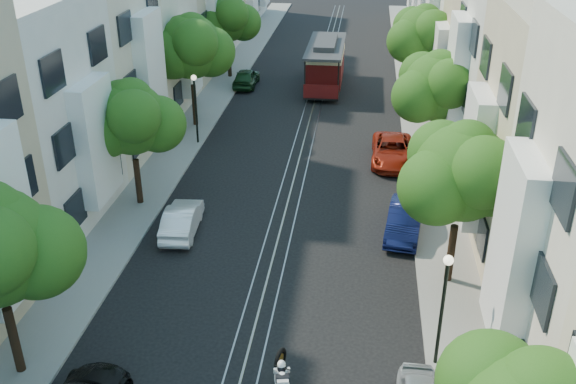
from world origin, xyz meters
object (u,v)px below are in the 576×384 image
(tree_e_b, at_px, (463,175))
(parked_car_w_mid, at_px, (182,219))
(sportbike_rider, at_px, (282,381))
(parked_car_e_mid, at_px, (405,220))
(parked_car_w_far, at_px, (246,78))
(tree_e_d, at_px, (424,36))
(tree_w_d, at_px, (228,19))
(lamp_west, at_px, (195,99))
(tree_e_c, at_px, (437,89))
(cable_car, at_px, (325,62))
(tree_w_b, at_px, (132,120))
(lamp_east, at_px, (444,295))
(tree_w_c, at_px, (192,48))
(parked_car_e_far, at_px, (392,151))

(tree_e_b, xyz_separation_m, parked_car_w_mid, (-11.66, 2.64, -4.09))
(sportbike_rider, height_order, parked_car_e_mid, sportbike_rider)
(parked_car_w_far, bearing_deg, tree_e_d, 167.41)
(tree_w_d, distance_m, lamp_west, 14.11)
(tree_e_b, bearing_deg, parked_car_e_mid, 114.26)
(tree_e_c, relative_size, cable_car, 0.76)
(tree_w_b, bearing_deg, tree_w_d, 90.00)
(cable_car, bearing_deg, lamp_west, -118.50)
(cable_car, height_order, parked_car_w_far, cable_car)
(lamp_east, distance_m, cable_car, 31.00)
(tree_w_d, bearing_deg, tree_e_d, -19.15)
(tree_e_c, relative_size, lamp_west, 1.57)
(tree_e_c, distance_m, parked_car_e_mid, 8.46)
(tree_e_b, distance_m, parked_car_w_mid, 12.64)
(tree_e_d, xyz_separation_m, tree_w_b, (-14.40, -17.00, -0.47))
(sportbike_rider, distance_m, parked_car_w_mid, 11.47)
(tree_e_d, bearing_deg, tree_w_b, -130.27)
(tree_e_c, height_order, lamp_west, tree_e_c)
(lamp_east, bearing_deg, tree_e_c, 86.56)
(tree_e_d, height_order, tree_w_b, tree_e_d)
(tree_e_b, xyz_separation_m, lamp_east, (-0.96, -4.98, -1.89))
(tree_e_d, distance_m, sportbike_rider, 30.07)
(tree_e_c, relative_size, tree_w_b, 1.04)
(tree_w_c, height_order, parked_car_e_mid, tree_w_c)
(tree_w_c, bearing_deg, tree_e_d, 22.62)
(tree_e_d, bearing_deg, tree_e_b, -90.00)
(parked_car_e_mid, bearing_deg, lamp_west, 149.46)
(parked_car_w_far, bearing_deg, cable_car, -174.16)
(cable_car, xyz_separation_m, parked_car_e_mid, (5.10, -21.78, -1.26))
(tree_e_d, relative_size, tree_w_b, 1.09)
(tree_e_c, height_order, parked_car_e_mid, tree_e_c)
(lamp_west, relative_size, parked_car_w_mid, 1.07)
(parked_car_e_mid, height_order, parked_car_e_far, parked_car_e_mid)
(tree_e_b, relative_size, lamp_east, 1.61)
(lamp_east, bearing_deg, tree_w_b, 143.42)
(lamp_east, xyz_separation_m, parked_car_w_mid, (-10.70, 7.61, -2.20))
(tree_e_b, height_order, parked_car_e_far, tree_e_b)
(parked_car_w_far, bearing_deg, tree_e_b, 117.22)
(tree_e_c, bearing_deg, tree_e_d, 90.00)
(tree_w_b, height_order, cable_car, tree_w_b)
(tree_e_d, xyz_separation_m, sportbike_rider, (-5.81, -29.23, -4.04))
(sportbike_rider, relative_size, parked_car_w_mid, 0.53)
(lamp_west, bearing_deg, tree_w_c, 105.75)
(tree_e_c, distance_m, parked_car_w_mid, 14.88)
(tree_e_c, distance_m, parked_car_e_far, 4.48)
(cable_car, bearing_deg, tree_w_c, -128.75)
(tree_e_d, bearing_deg, sportbike_rider, -101.23)
(tree_w_c, distance_m, parked_car_e_mid, 18.25)
(lamp_west, bearing_deg, cable_car, 61.35)
(tree_e_c, height_order, cable_car, tree_e_c)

